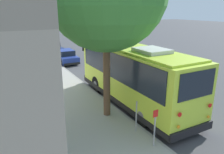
{
  "coord_description": "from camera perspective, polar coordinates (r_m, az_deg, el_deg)",
  "views": [
    {
      "loc": [
        -9.22,
        6.79,
        5.2
      ],
      "look_at": [
        1.75,
        0.83,
        1.3
      ],
      "focal_mm": 35.0,
      "sensor_mm": 36.0,
      "label": 1
    }
  ],
  "objects": [
    {
      "name": "curb_strip",
      "position": [
        11.78,
        1.07,
        -8.44
      ],
      "size": [
        80.0,
        0.14,
        0.15
      ],
      "primitive_type": "cube",
      "color": "gray",
      "rests_on": "ground"
    },
    {
      "name": "sign_post_near",
      "position": [
        8.57,
        11.09,
        -12.9
      ],
      "size": [
        0.06,
        0.22,
        1.51
      ],
      "color": "gray",
      "rests_on": "sidewalk_slab"
    },
    {
      "name": "ground_plane",
      "position": [
        12.57,
        7.22,
        -7.23
      ],
      "size": [
        160.0,
        160.0,
        0.0
      ],
      "primitive_type": "plane",
      "color": "#474749"
    },
    {
      "name": "parked_sedan_navy",
      "position": [
        28.53,
        -15.35,
        7.43
      ],
      "size": [
        4.4,
        1.9,
        1.26
      ],
      "rotation": [
        0.0,
        0.0,
        0.05
      ],
      "color": "#19234C",
      "rests_on": "ground"
    },
    {
      "name": "sidewalk_slab",
      "position": [
        10.97,
        -9.34,
        -10.76
      ],
      "size": [
        80.0,
        4.34,
        0.15
      ],
      "primitive_type": "cube",
      "color": "#A3A099",
      "rests_on": "ground"
    },
    {
      "name": "shuttle_bus",
      "position": [
        12.14,
        5.48,
        1.14
      ],
      "size": [
        8.85,
        2.6,
        3.41
      ],
      "rotation": [
        0.0,
        0.0,
        0.0
      ],
      "color": "#BCDB38",
      "rests_on": "ground"
    },
    {
      "name": "parked_sedan_blue",
      "position": [
        22.67,
        -11.98,
        5.27
      ],
      "size": [
        4.14,
        1.73,
        1.3
      ],
      "rotation": [
        0.0,
        0.0,
        -0.01
      ],
      "color": "navy",
      "rests_on": "ground"
    },
    {
      "name": "sign_post_far",
      "position": [
        9.44,
        6.36,
        -10.23
      ],
      "size": [
        0.06,
        0.06,
        1.39
      ],
      "color": "gray",
      "rests_on": "sidewalk_slab"
    }
  ]
}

